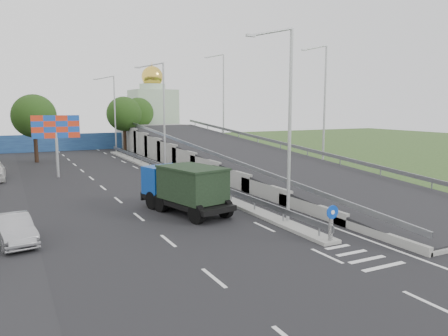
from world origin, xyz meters
TOP-DOWN VIEW (x-y plane):
  - ground at (0.00, 0.00)m, footprint 160.00×160.00m
  - road_surface at (-3.00, 20.00)m, footprint 26.00×90.00m
  - median at (0.00, 24.00)m, footprint 1.00×44.00m
  - overpass_ramp at (7.50, 24.00)m, footprint 10.00×50.00m
  - median_guardrail at (0.00, 24.00)m, footprint 0.09×44.00m
  - sign_bollard at (0.00, 2.17)m, footprint 0.64×0.23m
  - lamp_post_near at (0.11, 6.00)m, footprint 2.74×0.18m
  - lamp_post_mid at (0.11, 26.00)m, footprint 2.74×0.18m
  - lamp_post_far at (0.11, 46.00)m, footprint 2.74×0.18m
  - blue_wall at (-4.00, 52.00)m, footprint 30.00×0.50m
  - church at (10.00, 60.00)m, footprint 7.00×7.00m
  - billboard at (-9.00, 28.00)m, footprint 4.00×0.24m
  - tree_left_mid at (-10.00, 40.00)m, footprint 4.80×4.80m
  - tree_median_far at (2.00, 48.00)m, footprint 4.80×4.80m
  - tree_ramp_far at (6.00, 55.00)m, footprint 4.80×4.80m
  - dump_truck at (-3.73, 10.88)m, footprint 3.83×6.85m
  - parked_car_b at (-12.96, 8.91)m, footprint 2.05×4.27m

SIDE VIEW (x-z plane):
  - ground at x=0.00m, z-range 0.00..0.00m
  - road_surface at x=-3.00m, z-range -0.02..0.02m
  - median at x=0.00m, z-range 0.00..0.20m
  - parked_car_b at x=-12.96m, z-range 0.00..1.35m
  - median_guardrail at x=0.00m, z-range 0.39..1.10m
  - sign_bollard at x=0.00m, z-range 0.20..1.87m
  - blue_wall at x=-4.00m, z-range 0.00..2.40m
  - dump_truck at x=-3.73m, z-range 0.15..3.01m
  - overpass_ramp at x=7.50m, z-range 0.00..3.50m
  - billboard at x=-9.00m, z-range 1.44..6.94m
  - tree_left_mid at x=-10.00m, z-range 1.38..8.98m
  - tree_median_far at x=2.00m, z-range 1.38..8.98m
  - tree_ramp_far at x=6.00m, z-range 1.38..8.98m
  - church at x=10.00m, z-range -1.59..12.21m
  - lamp_post_near at x=0.11m, z-range 0.77..10.85m
  - lamp_post_mid at x=0.11m, z-range 0.77..10.85m
  - lamp_post_far at x=0.11m, z-range 0.77..10.85m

